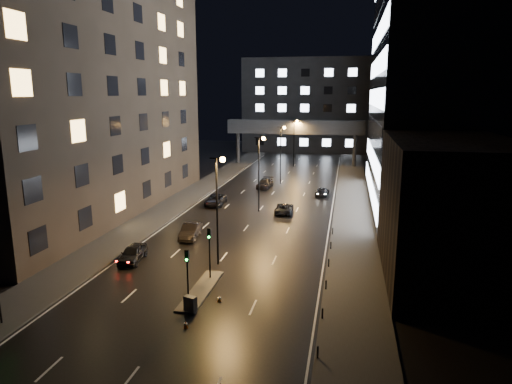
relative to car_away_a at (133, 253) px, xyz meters
The scene contains 25 objects.
ground 33.85m from the car_away_a, 76.03° to the left, with size 160.00×160.00×0.00m, color black.
sidewalk_left 28.18m from the car_away_a, 98.84° to the left, with size 5.00×110.00×0.15m, color #383533.
sidewalk_right 34.68m from the car_away_a, 53.41° to the left, with size 5.00×110.00×0.15m, color #383533.
building_left 29.30m from the car_away_a, 130.40° to the left, with size 15.00×48.00×40.00m, color #2D2319.
building_right_low 28.71m from the car_away_a, ahead, with size 10.00×18.00×12.00m, color black.
building_right_glass 49.03m from the car_away_a, 41.01° to the left, with size 20.00×36.00×45.00m, color black.
building_far 91.96m from the car_away_a, 84.86° to the left, with size 34.00×14.00×25.00m, color #333335.
skybridge 63.82m from the car_away_a, 82.59° to the left, with size 30.00×3.00×10.00m.
median_island 9.94m from the car_away_a, 31.36° to the right, with size 1.60×8.00×0.15m, color #383533.
traffic_signal_near 9.17m from the car_away_a, 17.49° to the right, with size 0.28×0.34×4.40m.
traffic_signal_far 11.99m from the car_away_a, 43.96° to the right, with size 0.28×0.34×4.40m.
bollard_row 18.38m from the car_away_a, ahead, with size 0.12×25.12×0.90m.
streetlight_near 10.14m from the car_away_a, ahead, with size 1.45×0.50×10.15m.
streetlight_mid_a 23.16m from the car_away_a, 68.21° to the left, with size 1.45×0.50×10.15m.
streetlight_mid_b 42.07m from the car_away_a, 78.47° to the left, with size 1.45×0.50×10.15m.
streetlight_far 61.67m from the car_away_a, 82.20° to the left, with size 1.45×0.50×10.15m.
car_away_a is the anchor object (origin of this frame).
car_away_b 8.45m from the car_away_a, 69.33° to the left, with size 1.70×4.87×1.60m, color black.
car_away_c 23.24m from the car_away_a, 86.55° to the left, with size 2.47×5.36×1.49m, color black.
car_away_d 37.17m from the car_away_a, 80.48° to the left, with size 2.14×5.27×1.53m, color black.
car_toward_a 23.70m from the car_away_a, 60.52° to the left, with size 2.25×4.88×1.36m, color black.
car_toward_b 36.20m from the car_away_a, 63.71° to the left, with size 1.81×4.45×1.29m, color black.
utility_cabinet 12.54m from the car_away_a, 44.97° to the right, with size 0.91×0.50×1.10m, color #4E4E51.
cone_a 14.47m from the car_away_a, 49.98° to the right, with size 0.33×0.33×0.53m, color #E95E0C.
cone_b 12.41m from the car_away_a, 32.73° to the right, with size 0.35×0.35×0.46m, color orange.
Camera 1 is at (11.42, -30.83, 15.61)m, focal length 32.00 mm.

